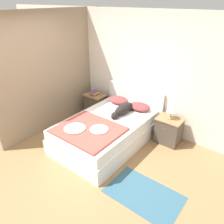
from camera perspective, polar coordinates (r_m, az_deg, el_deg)
name	(u,v)px	position (r m, az deg, el deg)	size (l,w,h in m)	color
ground_plane	(75,170)	(4.08, -9.59, -14.71)	(16.00, 16.00, 0.00)	#997047
wall_back	(142,72)	(4.91, 7.73, 10.26)	(9.00, 0.06, 2.55)	silver
wall_side_left	(56,71)	(5.12, -14.33, 10.39)	(0.06, 3.10, 2.55)	gray
bed	(106,132)	(4.53, -1.63, -5.18)	(1.38, 2.09, 0.54)	white
headboard	(134,104)	(5.18, 5.85, 2.00)	(1.46, 0.06, 0.94)	white
nightstand_left	(96,104)	(5.65, -4.31, 1.97)	(0.51, 0.40, 0.56)	#4C4238
nightstand_right	(168,130)	(4.69, 14.54, -4.68)	(0.51, 0.40, 0.56)	#4C4238
pillow_left	(118,100)	(5.09, 1.70, 3.14)	(0.49, 0.35, 0.14)	brown
pillow_right	(140,107)	(4.81, 7.20, 1.38)	(0.49, 0.35, 0.14)	brown
quilt	(88,130)	(4.06, -6.32, -4.59)	(1.15, 1.00, 0.07)	#BC4C42
dog	(123,109)	(4.60, 2.88, 0.70)	(0.22, 0.79, 0.21)	black
book_stack	(95,93)	(5.50, -4.58, 4.98)	(0.17, 0.23, 0.09)	#232328
table_lamp	(172,109)	(4.46, 15.31, 0.69)	(0.21, 0.21, 0.28)	#9E7A4C
rug	(144,194)	(3.67, 8.32, -20.53)	(1.15, 0.73, 0.00)	#335B70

